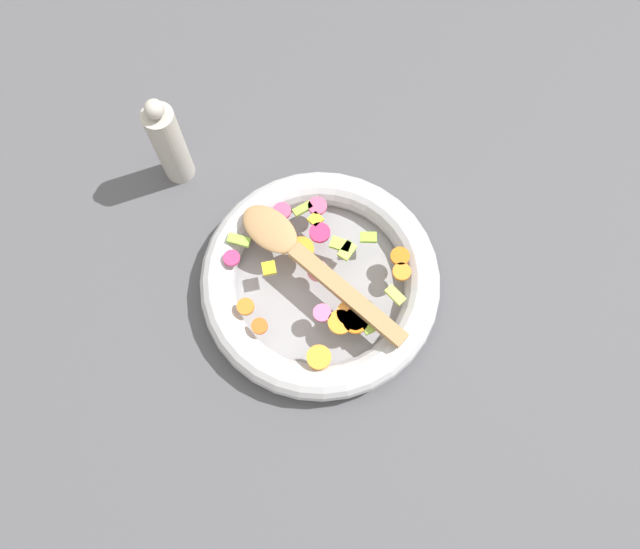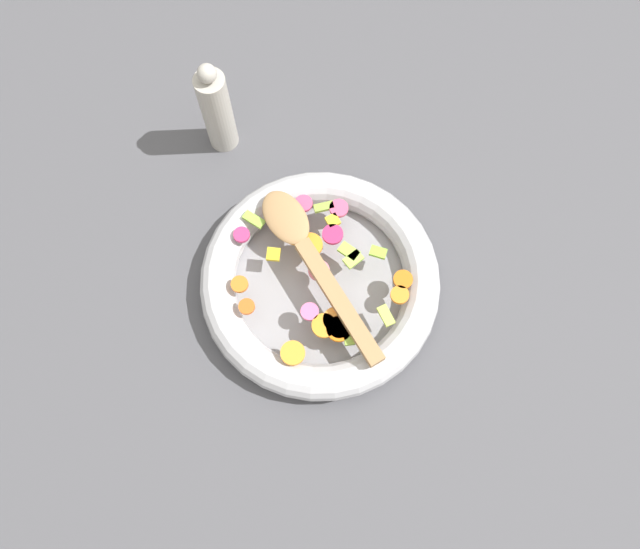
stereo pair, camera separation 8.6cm
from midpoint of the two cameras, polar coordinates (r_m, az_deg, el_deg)
ground_plane at (r=0.90m, az=2.69°, el=-1.44°), size 4.00×4.00×0.00m
skillet at (r=0.88m, az=2.75°, el=-1.00°), size 0.34×0.34×0.05m
chopped_vegetables at (r=0.85m, az=2.98°, el=-0.67°), size 0.25×0.24×0.01m
wooden_spoon at (r=0.85m, az=1.87°, el=1.42°), size 0.10×0.29×0.01m
pepper_mill at (r=0.94m, az=-6.83°, el=14.38°), size 0.04×0.04×0.18m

